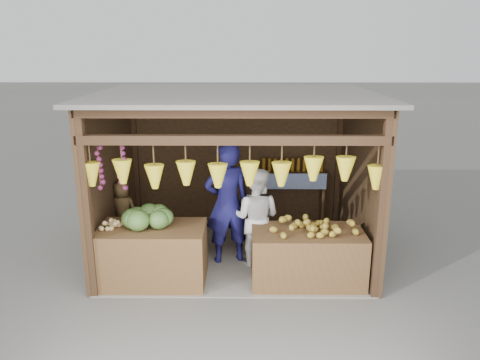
# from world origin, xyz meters

# --- Properties ---
(ground) EXTENTS (80.00, 80.00, 0.00)m
(ground) POSITION_xyz_m (0.00, 0.00, 0.00)
(ground) COLOR #514F49
(ground) RESTS_ON ground
(stall_structure) EXTENTS (4.30, 3.30, 2.66)m
(stall_structure) POSITION_xyz_m (-0.03, -0.04, 1.67)
(stall_structure) COLOR slate
(stall_structure) RESTS_ON ground
(back_shelf) EXTENTS (1.25, 0.32, 1.32)m
(back_shelf) POSITION_xyz_m (1.05, 1.28, 0.87)
(back_shelf) COLOR #382314
(back_shelf) RESTS_ON ground
(counter_left) EXTENTS (1.52, 0.85, 0.86)m
(counter_left) POSITION_xyz_m (-1.18, -1.03, 0.43)
(counter_left) COLOR #51371B
(counter_left) RESTS_ON ground
(counter_right) EXTENTS (1.60, 0.85, 0.79)m
(counter_right) POSITION_xyz_m (1.05, -1.01, 0.40)
(counter_right) COLOR #452617
(counter_right) RESTS_ON ground
(stool) EXTENTS (0.29, 0.29, 0.27)m
(stool) POSITION_xyz_m (-1.84, -0.04, 0.14)
(stool) COLOR black
(stool) RESTS_ON ground
(man_standing) EXTENTS (0.82, 0.65, 1.96)m
(man_standing) POSITION_xyz_m (-0.13, -0.33, 0.98)
(man_standing) COLOR #15134A
(man_standing) RESTS_ON ground
(woman_standing) EXTENTS (0.91, 0.80, 1.58)m
(woman_standing) POSITION_xyz_m (0.32, -0.45, 0.79)
(woman_standing) COLOR silver
(woman_standing) RESTS_ON ground
(vendor_seated) EXTENTS (0.54, 0.41, 0.98)m
(vendor_seated) POSITION_xyz_m (-1.84, -0.04, 0.76)
(vendor_seated) COLOR brown
(vendor_seated) RESTS_ON stool
(melon_pile) EXTENTS (1.00, 0.50, 0.32)m
(melon_pile) POSITION_xyz_m (-1.24, -0.99, 1.02)
(melon_pile) COLOR #1D4E14
(melon_pile) RESTS_ON counter_left
(tanfruit_pile) EXTENTS (0.34, 0.40, 0.13)m
(tanfruit_pile) POSITION_xyz_m (-1.75, -1.09, 0.92)
(tanfruit_pile) COLOR tan
(tanfruit_pile) RESTS_ON counter_left
(mango_pile) EXTENTS (1.40, 0.64, 0.22)m
(mango_pile) POSITION_xyz_m (1.14, -1.00, 0.90)
(mango_pile) COLOR #C6671A
(mango_pile) RESTS_ON counter_right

